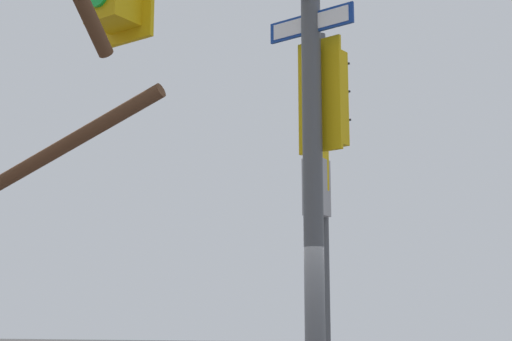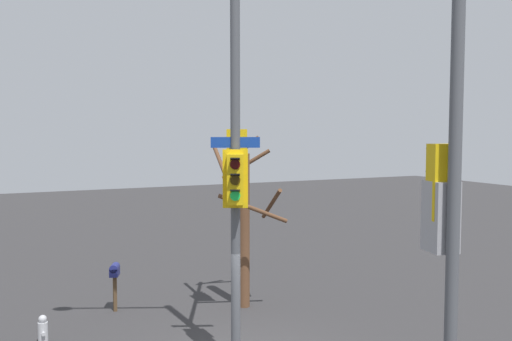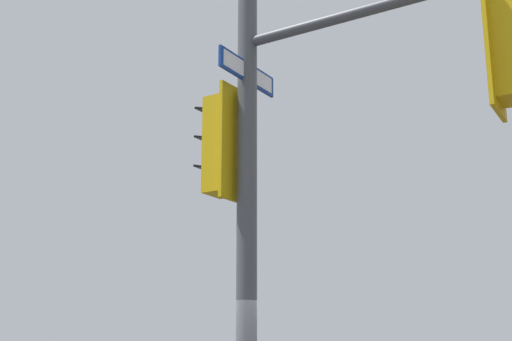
# 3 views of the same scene
# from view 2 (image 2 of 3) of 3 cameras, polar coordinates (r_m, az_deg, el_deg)

# --- Properties ---
(main_signal_pole_assembly) EXTENTS (4.53, 5.00, 8.71)m
(main_signal_pole_assembly) POSITION_cam_2_polar(r_m,az_deg,el_deg) (13.05, -3.04, 2.09)
(main_signal_pole_assembly) COLOR #4C4F54
(main_signal_pole_assembly) RESTS_ON ground
(secondary_pole_assembly) EXTENTS (0.73, 0.46, 7.06)m
(secondary_pole_assembly) POSITION_cam_2_polar(r_m,az_deg,el_deg) (8.40, 18.86, -5.27)
(secondary_pole_assembly) COLOR #4C4F54
(secondary_pole_assembly) RESTS_ON ground
(fire_hydrant) EXTENTS (0.38, 0.24, 0.73)m
(fire_hydrant) POSITION_cam_2_polar(r_m,az_deg,el_deg) (15.24, -20.97, -15.02)
(fire_hydrant) COLOR #B2B2B7
(fire_hydrant) RESTS_ON ground
(mailbox) EXTENTS (0.50, 0.38, 1.41)m
(mailbox) POSITION_cam_2_polar(r_m,az_deg,el_deg) (16.99, -14.26, -10.21)
(mailbox) COLOR #4C3823
(mailbox) RESTS_ON ground
(bare_tree_behind_pole) EXTENTS (2.24, 2.21, 5.12)m
(bare_tree_behind_pole) POSITION_cam_2_polar(r_m,az_deg,el_deg) (16.61, -1.16, -5.22)
(bare_tree_behind_pole) COLOR brown
(bare_tree_behind_pole) RESTS_ON ground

